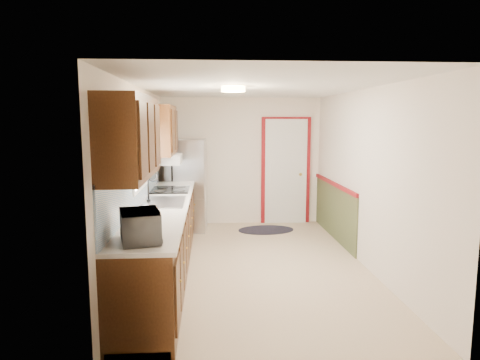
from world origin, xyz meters
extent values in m
cube|color=#C3AB8A|center=(0.00, 0.00, 0.00)|extent=(3.20, 5.20, 0.12)
cube|color=white|center=(0.00, 0.00, 2.40)|extent=(3.20, 5.20, 0.12)
cube|color=white|center=(0.00, 2.50, 1.20)|extent=(3.20, 0.10, 2.40)
cube|color=white|center=(0.00, -2.50, 1.20)|extent=(3.20, 0.10, 2.40)
cube|color=white|center=(-1.50, 0.00, 1.20)|extent=(0.10, 5.20, 2.40)
cube|color=white|center=(1.50, 0.00, 1.20)|extent=(0.10, 5.20, 2.40)
cube|color=#3C1F0D|center=(-1.20, -0.30, 0.45)|extent=(0.60, 4.00, 0.90)
cube|color=white|center=(-1.19, -0.30, 0.92)|extent=(0.63, 4.00, 0.04)
cube|color=#5EA4E4|center=(-1.49, -0.30, 1.22)|extent=(0.02, 4.00, 0.55)
cube|color=#3C1F0D|center=(-1.32, -1.60, 1.83)|extent=(0.35, 1.40, 0.75)
cube|color=#3C1F0D|center=(-1.32, 1.10, 1.83)|extent=(0.35, 1.20, 0.75)
cube|color=white|center=(-1.49, -0.20, 1.62)|extent=(0.02, 1.00, 0.90)
cube|color=orange|center=(-1.44, -0.20, 1.97)|extent=(0.05, 1.12, 0.24)
cube|color=#B7B7BC|center=(-1.19, -0.20, 0.95)|extent=(0.52, 0.82, 0.02)
cube|color=white|center=(-1.27, 1.15, 1.38)|extent=(0.45, 0.60, 0.15)
cube|color=maroon|center=(0.85, 2.47, 1.00)|extent=(0.94, 0.05, 2.08)
cube|color=white|center=(0.85, 2.44, 1.00)|extent=(0.80, 0.04, 2.00)
cube|color=#474F2C|center=(1.49, 1.35, 0.45)|extent=(0.02, 2.30, 0.90)
cube|color=maroon|center=(1.48, 1.35, 0.92)|extent=(0.04, 2.30, 0.06)
cylinder|color=#FFD88C|center=(-0.30, -0.20, 2.36)|extent=(0.30, 0.30, 0.06)
imported|color=white|center=(-1.20, -1.95, 1.10)|extent=(0.38, 0.53, 0.32)
cube|color=#B7B7BC|center=(-1.02, 2.05, 0.82)|extent=(0.72, 0.68, 1.64)
cylinder|color=black|center=(-1.25, 1.69, 0.74)|extent=(0.02, 0.02, 1.15)
ellipsoid|color=black|center=(0.40, 1.90, 0.01)|extent=(1.06, 0.73, 0.01)
cube|color=black|center=(-1.19, 0.75, 0.95)|extent=(0.55, 0.66, 0.02)
camera|label=1|loc=(-0.59, -5.60, 1.98)|focal=32.00mm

